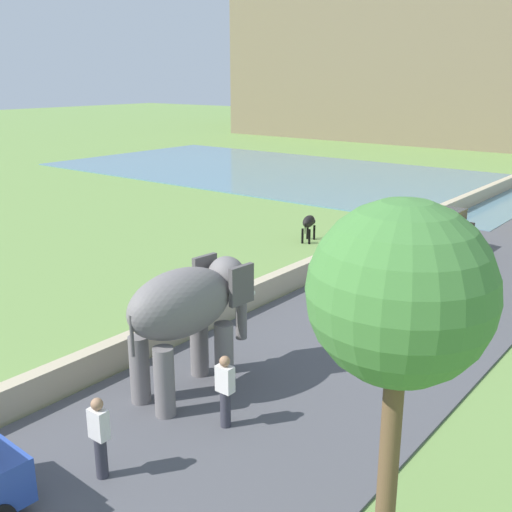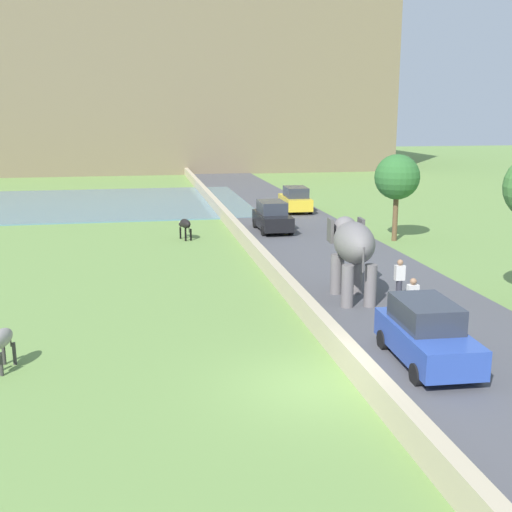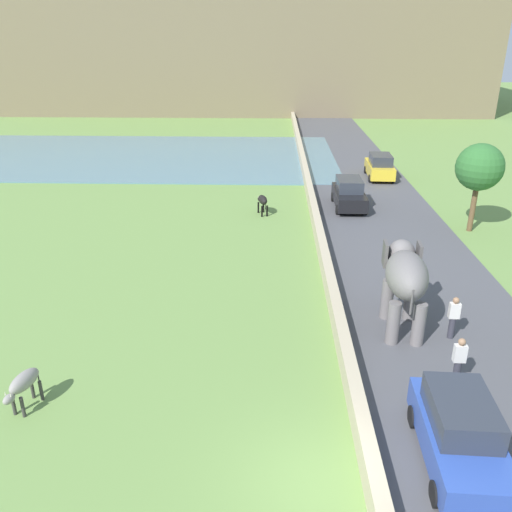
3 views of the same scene
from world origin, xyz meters
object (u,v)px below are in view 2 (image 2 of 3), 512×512
(person_beside_elephant, at_px, (399,280))
(person_trailing, at_px, (412,301))
(cow_black, at_px, (185,225))
(cow_grey, at_px, (0,342))
(car_blue, at_px, (426,334))
(car_black, at_px, (272,217))
(elephant, at_px, (352,247))
(car_yellow, at_px, (295,200))

(person_beside_elephant, relative_size, person_trailing, 1.00)
(cow_black, bearing_deg, cow_grey, -109.81)
(person_beside_elephant, height_order, car_blue, car_blue)
(person_trailing, bearing_deg, car_blue, -107.34)
(car_blue, xyz_separation_m, cow_black, (-5.21, 19.26, -0.06))
(person_beside_elephant, distance_m, car_black, 14.94)
(person_trailing, bearing_deg, elephant, 106.37)
(person_beside_elephant, xyz_separation_m, cow_black, (-6.85, 13.49, -0.04))
(elephant, xyz_separation_m, car_yellow, (3.13, 21.25, -1.14))
(person_beside_elephant, bearing_deg, cow_black, 116.93)
(person_beside_elephant, relative_size, car_blue, 0.40)
(person_beside_elephant, xyz_separation_m, cow_grey, (-13.19, -4.10, -0.04))
(car_black, height_order, cow_grey, car_black)
(elephant, distance_m, person_trailing, 3.63)
(elephant, distance_m, person_beside_elephant, 2.11)
(car_black, bearing_deg, cow_black, -165.38)
(car_black, height_order, car_blue, same)
(car_yellow, distance_m, car_black, 7.75)
(car_yellow, xyz_separation_m, cow_black, (-8.36, -8.44, -0.06))
(car_yellow, distance_m, car_blue, 27.88)
(person_beside_elephant, height_order, car_yellow, car_yellow)
(car_blue, bearing_deg, person_trailing, 72.66)
(car_blue, height_order, cow_grey, car_blue)
(person_beside_elephant, distance_m, car_blue, 6.00)
(car_black, xyz_separation_m, cow_grey, (-11.55, -18.95, -0.06))
(elephant, height_order, car_yellow, elephant)
(person_trailing, height_order, car_yellow, car_yellow)
(car_yellow, xyz_separation_m, cow_grey, (-14.69, -26.03, -0.06))
(car_yellow, distance_m, cow_black, 11.88)
(elephant, xyz_separation_m, person_trailing, (0.97, -3.30, -1.16))
(cow_black, height_order, cow_grey, same)
(person_beside_elephant, relative_size, cow_grey, 1.15)
(car_yellow, bearing_deg, car_blue, -96.48)
(person_trailing, height_order, cow_black, person_trailing)
(elephant, bearing_deg, person_trailing, -73.63)
(car_yellow, bearing_deg, person_beside_elephant, -93.93)
(car_blue, relative_size, cow_black, 2.86)
(person_trailing, relative_size, cow_grey, 1.15)
(elephant, relative_size, car_black, 0.88)
(cow_black, bearing_deg, elephant, -67.80)
(elephant, relative_size, cow_grey, 2.47)
(car_black, bearing_deg, cow_grey, -121.35)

